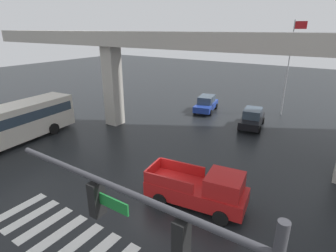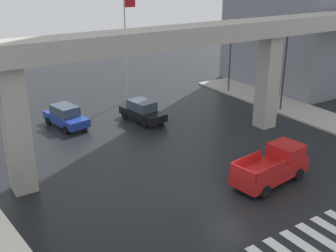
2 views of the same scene
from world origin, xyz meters
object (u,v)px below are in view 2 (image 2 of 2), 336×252
sedan_black (142,111)px  flagpole (126,43)px  pickup_truck (274,166)px  street_lamp_mid_block (285,60)px  street_lamp_far_north (231,47)px  sedan_blue (66,116)px

sedan_black → flagpole: size_ratio=0.48×
pickup_truck → sedan_black: bearing=96.2°
street_lamp_mid_block → flagpole: size_ratio=0.77×
street_lamp_far_north → sedan_blue: bearing=-178.0°
street_lamp_far_north → sedan_black: bearing=-166.4°
sedan_blue → street_lamp_mid_block: size_ratio=0.63×
street_lamp_far_north → flagpole: size_ratio=0.77×
sedan_blue → flagpole: 9.30m
street_lamp_far_north → flagpole: (-9.99, 2.78, 0.94)m
sedan_black → sedan_blue: bearing=159.1°
sedan_black → street_lamp_far_north: (11.56, 2.79, 3.70)m
sedan_black → flagpole: (1.58, 5.57, 4.64)m
pickup_truck → street_lamp_far_north: 19.27m
sedan_black → flagpole: 7.42m
street_lamp_mid_block → pickup_truck: bearing=-138.6°
street_lamp_mid_block → flagpole: bearing=135.4°
street_lamp_mid_block → street_lamp_far_north: 7.07m
pickup_truck → flagpole: bearing=89.6°
sedan_blue → street_lamp_mid_block: 18.84m
street_lamp_far_north → pickup_truck: bearing=-122.3°
sedan_blue → sedan_black: bearing=-20.9°
sedan_black → sedan_blue: (-5.74, 2.20, 0.00)m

